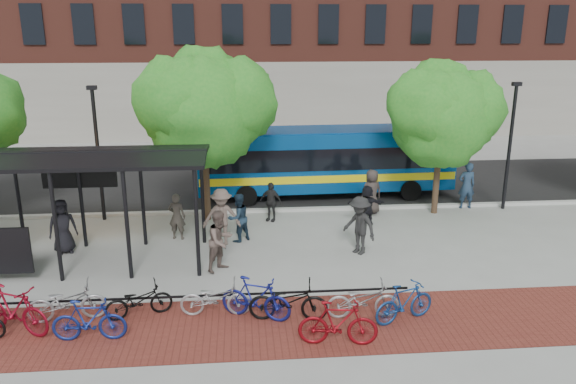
{
  "coord_description": "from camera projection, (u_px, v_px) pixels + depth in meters",
  "views": [
    {
      "loc": [
        -1.66,
        -17.46,
        7.19
      ],
      "look_at": [
        -0.05,
        1.33,
        1.6
      ],
      "focal_mm": 35.0,
      "sensor_mm": 36.0,
      "label": 1
    }
  ],
  "objects": [
    {
      "name": "ground",
      "position": [
        293.0,
        249.0,
        18.86
      ],
      "size": [
        160.0,
        160.0,
        0.0
      ],
      "primitive_type": "plane",
      "color": "#9E9E99",
      "rests_on": "ground"
    },
    {
      "name": "asphalt_street",
      "position": [
        277.0,
        184.0,
        26.5
      ],
      "size": [
        160.0,
        8.0,
        0.01
      ],
      "primitive_type": "cube",
      "color": "black",
      "rests_on": "ground"
    },
    {
      "name": "curb",
      "position": [
        284.0,
        210.0,
        22.67
      ],
      "size": [
        160.0,
        0.25,
        0.12
      ],
      "primitive_type": "cube",
      "color": "#B7B7B2",
      "rests_on": "ground"
    },
    {
      "name": "brick_strip",
      "position": [
        232.0,
        328.0,
        13.92
      ],
      "size": [
        24.0,
        3.0,
        0.01
      ],
      "primitive_type": "cube",
      "color": "maroon",
      "rests_on": "ground"
    },
    {
      "name": "bike_rack_rail",
      "position": [
        182.0,
        312.0,
        14.67
      ],
      "size": [
        12.0,
        0.05,
        0.95
      ],
      "primitive_type": "cube",
      "color": "black",
      "rests_on": "ground"
    },
    {
      "name": "bus_shelter",
      "position": [
        26.0,
        171.0,
        16.89
      ],
      "size": [
        10.6,
        3.07,
        3.6
      ],
      "color": "black",
      "rests_on": "ground"
    },
    {
      "name": "tree_b",
      "position": [
        206.0,
        104.0,
        20.56
      ],
      "size": [
        5.15,
        4.2,
        6.47
      ],
      "color": "#382619",
      "rests_on": "ground"
    },
    {
      "name": "tree_c",
      "position": [
        444.0,
        112.0,
        21.41
      ],
      "size": [
        4.66,
        3.8,
        5.92
      ],
      "color": "#382619",
      "rests_on": "ground"
    },
    {
      "name": "lamp_post_left",
      "position": [
        98.0,
        150.0,
        20.95
      ],
      "size": [
        0.35,
        0.2,
        5.12
      ],
      "color": "black",
      "rests_on": "ground"
    },
    {
      "name": "lamp_post_right",
      "position": [
        510.0,
        143.0,
        22.25
      ],
      "size": [
        0.35,
        0.2,
        5.12
      ],
      "color": "black",
      "rests_on": "ground"
    },
    {
      "name": "bus",
      "position": [
        325.0,
        158.0,
        24.37
      ],
      "size": [
        11.04,
        2.87,
        2.96
      ],
      "rotation": [
        0.0,
        0.0,
        0.03
      ],
      "color": "navy",
      "rests_on": "ground"
    },
    {
      "name": "bike_1",
      "position": [
        13.0,
        309.0,
        13.53
      ],
      "size": [
        2.14,
        1.41,
        1.25
      ],
      "primitive_type": "imported",
      "rotation": [
        0.0,
        0.0,
        1.14
      ],
      "color": "maroon",
      "rests_on": "ground"
    },
    {
      "name": "bike_2",
      "position": [
        67.0,
        302.0,
        14.14
      ],
      "size": [
        2.02,
        0.94,
        1.02
      ],
      "primitive_type": "imported",
      "rotation": [
        0.0,
        0.0,
        1.71
      ],
      "color": "gray",
      "rests_on": "ground"
    },
    {
      "name": "bike_3",
      "position": [
        89.0,
        320.0,
        13.22
      ],
      "size": [
        1.77,
        0.54,
        1.06
      ],
      "primitive_type": "imported",
      "rotation": [
        0.0,
        0.0,
        1.55
      ],
      "color": "navy",
      "rests_on": "ground"
    },
    {
      "name": "bike_4",
      "position": [
        139.0,
        301.0,
        14.34
      ],
      "size": [
        1.81,
        1.08,
        0.9
      ],
      "primitive_type": "imported",
      "rotation": [
        0.0,
        0.0,
        1.88
      ],
      "color": "black",
      "rests_on": "ground"
    },
    {
      "name": "bike_6",
      "position": [
        215.0,
        298.0,
        14.41
      ],
      "size": [
        1.85,
        0.72,
        0.96
      ],
      "primitive_type": "imported",
      "rotation": [
        0.0,
        0.0,
        1.52
      ],
      "color": "#9C9C9F",
      "rests_on": "ground"
    },
    {
      "name": "bike_7",
      "position": [
        256.0,
        298.0,
        14.21
      ],
      "size": [
        1.94,
        1.22,
        1.13
      ],
      "primitive_type": "imported",
      "rotation": [
        0.0,
        0.0,
        1.17
      ],
      "color": "navy",
      "rests_on": "ground"
    },
    {
      "name": "bike_8",
      "position": [
        288.0,
        301.0,
        14.15
      ],
      "size": [
        2.07,
        0.92,
        1.05
      ],
      "primitive_type": "imported",
      "rotation": [
        0.0,
        0.0,
        1.46
      ],
      "color": "black",
      "rests_on": "ground"
    },
    {
      "name": "bike_9",
      "position": [
        338.0,
        323.0,
        13.03
      ],
      "size": [
        1.92,
        0.76,
        1.12
      ],
      "primitive_type": "imported",
      "rotation": [
        0.0,
        0.0,
        1.44
      ],
      "color": "maroon",
      "rests_on": "ground"
    },
    {
      "name": "bike_10",
      "position": [
        363.0,
        300.0,
        14.28
      ],
      "size": [
        1.89,
        0.72,
        0.98
      ],
      "primitive_type": "imported",
      "rotation": [
        0.0,
        0.0,
        1.54
      ],
      "color": "#959597",
      "rests_on": "ground"
    },
    {
      "name": "bike_11",
      "position": [
        404.0,
        302.0,
        14.09
      ],
      "size": [
        1.8,
        1.09,
        1.05
      ],
      "primitive_type": "imported",
      "rotation": [
        0.0,
        0.0,
        1.94
      ],
      "color": "navy",
      "rests_on": "ground"
    },
    {
      "name": "pedestrian_0",
      "position": [
        63.0,
        226.0,
        18.32
      ],
      "size": [
        1.04,
        0.86,
        1.82
      ],
      "primitive_type": "imported",
      "rotation": [
        0.0,
        0.0,
        0.37
      ],
      "color": "black",
      "rests_on": "ground"
    },
    {
      "name": "pedestrian_1",
      "position": [
        177.0,
        216.0,
        19.52
      ],
      "size": [
        0.68,
        0.53,
        1.66
      ],
      "primitive_type": "imported",
      "rotation": [
        0.0,
        0.0,
        2.91
      ],
      "color": "#474039",
      "rests_on": "ground"
    },
    {
      "name": "pedestrian_2",
      "position": [
        238.0,
        218.0,
        19.32
      ],
      "size": [
        1.05,
        1.01,
        1.7
      ],
      "primitive_type": "imported",
      "rotation": [
        0.0,
        0.0,
        3.77
      ],
      "color": "#1A2C3D",
      "rests_on": "ground"
    },
    {
      "name": "pedestrian_3",
      "position": [
        222.0,
        217.0,
        18.99
      ],
      "size": [
        1.27,
        0.73,
        1.97
      ],
      "primitive_type": "imported",
      "rotation": [
        0.0,
        0.0,
        -0.0
      ],
      "color": "brown",
      "rests_on": "ground"
    },
    {
      "name": "pedestrian_4",
      "position": [
        271.0,
        202.0,
        21.39
      ],
      "size": [
        0.96,
        0.74,
        1.52
      ],
      "primitive_type": "imported",
      "rotation": [
        0.0,
        0.0,
        5.8
      ],
      "color": "#242424",
      "rests_on": "ground"
    },
    {
      "name": "pedestrian_5",
      "position": [
        367.0,
        205.0,
        20.96
      ],
      "size": [
        1.42,
        0.46,
        1.53
      ],
      "primitive_type": "imported",
      "rotation": [
        0.0,
        0.0,
        3.15
      ],
      "color": "black",
      "rests_on": "ground"
    },
    {
      "name": "pedestrian_6",
      "position": [
        372.0,
        192.0,
        22.18
      ],
      "size": [
        1.01,
        0.8,
        1.79
      ],
      "primitive_type": "imported",
      "rotation": [
        0.0,
        0.0,
        3.44
      ],
      "color": "#38302D",
      "rests_on": "ground"
    },
    {
      "name": "pedestrian_7",
      "position": [
        467.0,
        185.0,
        22.83
      ],
      "size": [
        0.71,
        0.47,
        1.93
      ],
      "primitive_type": "imported",
      "rotation": [
        0.0,
        0.0,
        3.13
      ],
      "color": "#223750",
      "rests_on": "ground"
    },
    {
      "name": "pedestrian_8",
      "position": [
        220.0,
        241.0,
        16.97
      ],
      "size": [
        1.16,
        1.17,
        1.91
      ],
      "primitive_type": "imported",
      "rotation": [
        0.0,
        0.0,
        0.8
      ],
      "color": "brown",
      "rests_on": "ground"
    },
    {
      "name": "pedestrian_9",
      "position": [
        359.0,
        225.0,
        18.23
      ],
      "size": [
        1.35,
        1.43,
        1.94
      ],
      "primitive_type": "imported",
      "rotation": [
        0.0,
        0.0,
        5.39
      ],
      "color": "black",
      "rests_on": "ground"
    }
  ]
}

